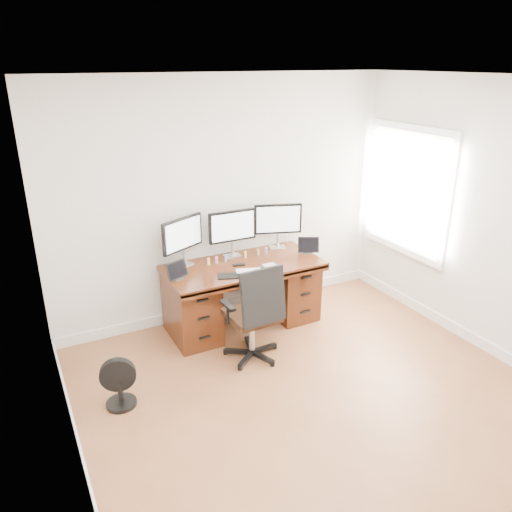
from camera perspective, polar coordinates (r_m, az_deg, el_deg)
name	(u,v)px	position (r m, az deg, el deg)	size (l,w,h in m)	color
ground	(338,419)	(4.46, 9.32, -17.93)	(4.50, 4.50, 0.00)	brown
back_wall	(225,201)	(5.60, -3.54, 6.33)	(4.00, 0.10, 2.70)	silver
desk	(242,292)	(5.57, -1.56, -4.13)	(1.70, 0.80, 0.75)	#471F0E
office_chair	(254,329)	(4.98, -0.20, -8.32)	(0.60, 0.57, 1.03)	black
floor_fan	(119,384)	(4.58, -15.36, -13.90)	(0.32, 0.27, 0.46)	black
monitor_left	(183,236)	(5.31, -8.40, 2.31)	(0.51, 0.27, 0.53)	silver
monitor_center	(232,228)	(5.52, -2.71, 3.25)	(0.55, 0.14, 0.53)	silver
monitor_right	(278,220)	(5.77, 2.53, 4.08)	(0.53, 0.21, 0.53)	silver
tablet_left	(177,271)	(5.07, -8.98, -1.73)	(0.25, 0.15, 0.19)	silver
tablet_right	(309,246)	(5.71, 6.06, 1.12)	(0.24, 0.17, 0.19)	silver
keyboard	(249,271)	(5.21, -0.86, -1.71)	(0.26, 0.11, 0.01)	white
trackpad	(271,266)	(5.35, 1.67, -1.13)	(0.14, 0.14, 0.01)	#BABDC2
drawing_tablet	(229,276)	(5.11, -3.09, -2.28)	(0.23, 0.15, 0.01)	black
phone	(239,265)	(5.38, -1.99, -1.00)	(0.13, 0.07, 0.01)	black
figurine_yellow	(209,261)	(5.39, -5.44, -0.57)	(0.03, 0.03, 0.08)	#DEB95B
figurine_pink	(217,260)	(5.42, -4.53, -0.41)	(0.03, 0.03, 0.08)	pink
figurine_blue	(226,258)	(5.46, -3.48, -0.21)	(0.03, 0.03, 0.08)	#6680E4
figurine_orange	(245,254)	(5.55, -1.22, 0.21)	(0.03, 0.03, 0.08)	#FDA856
figurine_brown	(258,252)	(5.62, 0.26, 0.49)	(0.03, 0.03, 0.08)	#916C4B
figurine_purple	(266,250)	(5.67, 1.19, 0.66)	(0.03, 0.03, 0.08)	#A572DF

